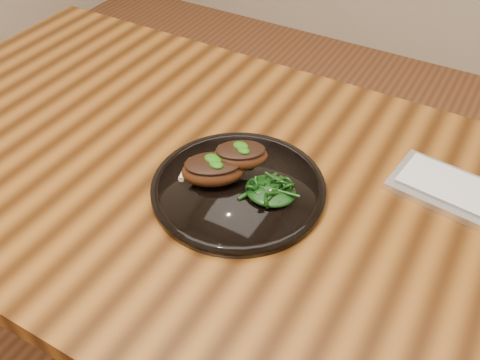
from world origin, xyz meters
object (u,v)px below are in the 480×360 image
(plate, at_px, (238,188))
(desk, at_px, (253,220))
(lamb_chop_front, at_px, (213,169))
(greens_heap, at_px, (271,188))

(plate, bearing_deg, desk, 54.02)
(lamb_chop_front, relative_size, greens_heap, 1.47)
(plate, bearing_deg, lamb_chop_front, -165.95)
(plate, relative_size, lamb_chop_front, 2.33)
(desk, height_order, plate, plate)
(desk, xyz_separation_m, plate, (-0.02, -0.02, 0.09))
(desk, relative_size, plate, 5.38)
(plate, bearing_deg, greens_heap, 5.19)
(lamb_chop_front, bearing_deg, plate, 14.05)
(desk, height_order, greens_heap, greens_heap)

